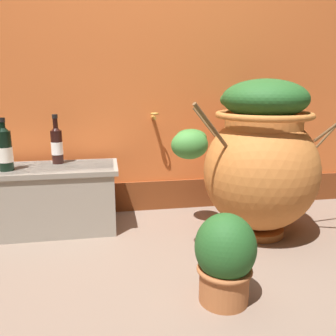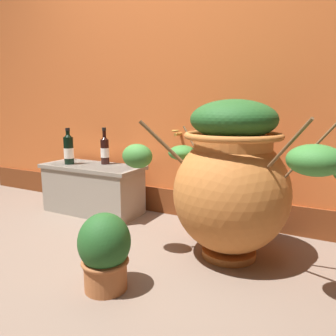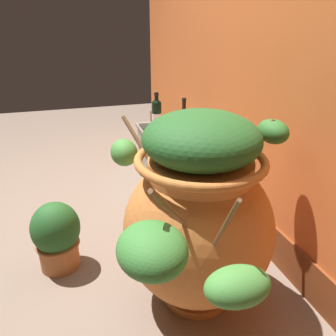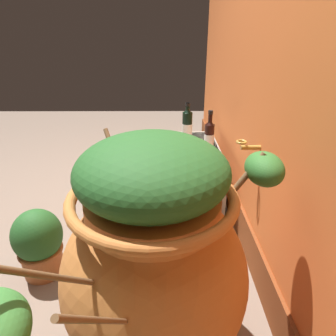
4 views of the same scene
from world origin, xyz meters
TOP-DOWN VIEW (x-y plane):
  - ground_plane at (0.00, 0.00)m, footprint 7.00×7.00m
  - back_wall at (0.00, 1.20)m, footprint 4.40×0.33m
  - terracotta_urn at (0.65, 0.57)m, footprint 1.22×0.85m
  - stone_ledge at (-0.62, 0.84)m, footprint 0.87×0.37m
  - wine_bottle_left at (-0.82, 0.79)m, footprint 0.08×0.08m
  - wine_bottle_middle at (-0.55, 0.93)m, footprint 0.07×0.07m
  - potted_shrub at (0.22, -0.05)m, footprint 0.25×0.26m

SIDE VIEW (x-z plane):
  - ground_plane at x=0.00m, z-range 0.00..0.00m
  - potted_shrub at x=0.22m, z-range 0.00..0.39m
  - stone_ledge at x=-0.62m, z-range 0.01..0.42m
  - terracotta_urn at x=0.65m, z-range 0.01..0.93m
  - wine_bottle_middle at x=-0.55m, z-range 0.38..0.68m
  - wine_bottle_left at x=-0.82m, z-range 0.38..0.69m
  - back_wall at x=0.00m, z-range -0.01..2.59m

